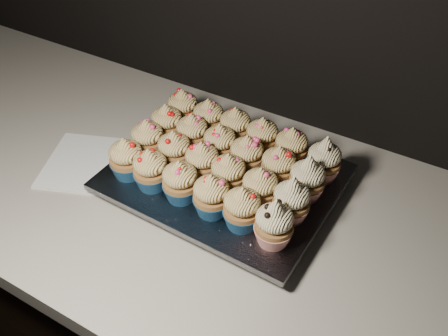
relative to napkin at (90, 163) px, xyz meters
The scene contains 29 objects.
cabinet 0.50m from the napkin, 13.34° to the left, with size 2.40×0.60×0.86m, color black.
worktop 0.18m from the napkin, 13.34° to the left, with size 2.44×0.64×0.04m, color beige.
napkin is the anchor object (origin of this frame).
baking_tray 0.28m from the napkin, 15.78° to the left, with size 0.37×0.28×0.02m, color black.
foil_lining 0.28m from the napkin, 15.78° to the left, with size 0.40×0.31×0.01m, color silver.
cupcake_0 0.13m from the napkin, ahead, with size 0.06×0.06×0.08m.
cupcake_1 0.18m from the napkin, ahead, with size 0.06×0.06×0.08m.
cupcake_2 0.24m from the napkin, ahead, with size 0.06×0.06×0.08m.
cupcake_3 0.30m from the napkin, ahead, with size 0.06×0.06×0.08m.
cupcake_4 0.36m from the napkin, ahead, with size 0.06×0.06×0.08m.
cupcake_5 0.42m from the napkin, ahead, with size 0.06×0.06×0.10m.
cupcake_6 0.14m from the napkin, 24.24° to the left, with size 0.06×0.06×0.08m.
cupcake_7 0.20m from the napkin, 15.40° to the left, with size 0.06×0.06×0.08m.
cupcake_8 0.25m from the napkin, 11.33° to the left, with size 0.06×0.06×0.08m.
cupcake_9 0.30m from the napkin, ahead, with size 0.06×0.06×0.08m.
cupcake_10 0.37m from the napkin, ahead, with size 0.06×0.06×0.08m.
cupcake_11 0.42m from the napkin, ahead, with size 0.06×0.06×0.10m.
cupcake_12 0.17m from the napkin, 43.56° to the left, with size 0.06×0.06×0.08m.
cupcake_13 0.22m from the napkin, 31.83° to the left, with size 0.06×0.06×0.08m.
cupcake_14 0.27m from the napkin, 24.44° to the left, with size 0.06×0.06×0.08m.
cupcake_15 0.32m from the napkin, 19.24° to the left, with size 0.06×0.06×0.08m.
cupcake_16 0.38m from the napkin, 16.41° to the left, with size 0.06×0.06×0.08m.
cupcake_17 0.43m from the napkin, 13.34° to the left, with size 0.06×0.06×0.10m.
cupcake_18 0.22m from the napkin, 56.10° to the left, with size 0.06×0.06×0.08m.
cupcake_19 0.25m from the napkin, 43.19° to the left, with size 0.06×0.06×0.08m.
cupcake_20 0.30m from the napkin, 35.48° to the left, with size 0.06×0.06×0.08m.
cupcake_21 0.35m from the napkin, 29.20° to the left, with size 0.06×0.06×0.08m.
cupcake_22 0.40m from the napkin, 24.81° to the left, with size 0.06×0.06×0.08m.
cupcake_23 0.46m from the napkin, 20.68° to the left, with size 0.06×0.06×0.10m.
Camera 1 is at (0.44, 1.15, 1.55)m, focal length 40.00 mm.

